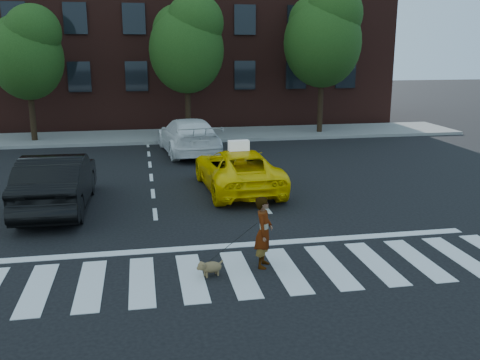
% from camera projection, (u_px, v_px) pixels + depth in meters
% --- Properties ---
extents(ground, '(120.00, 120.00, 0.00)m').
position_uv_depth(ground, '(240.00, 274.00, 11.07)').
color(ground, black).
rests_on(ground, ground).
extents(crosswalk, '(13.00, 2.40, 0.01)m').
position_uv_depth(crosswalk, '(240.00, 273.00, 11.07)').
color(crosswalk, silver).
rests_on(crosswalk, ground).
extents(stop_line, '(12.00, 0.30, 0.01)m').
position_uv_depth(stop_line, '(227.00, 246.00, 12.60)').
color(stop_line, silver).
rests_on(stop_line, ground).
extents(sidewalk_far, '(30.00, 4.00, 0.15)m').
position_uv_depth(sidewalk_far, '(178.00, 136.00, 27.74)').
color(sidewalk_far, slate).
rests_on(sidewalk_far, ground).
extents(building, '(26.00, 10.00, 12.00)m').
position_uv_depth(building, '(167.00, 23.00, 33.45)').
color(building, '#411D17').
rests_on(building, ground).
extents(tree_left, '(3.39, 3.38, 6.50)m').
position_uv_depth(tree_left, '(27.00, 49.00, 24.96)').
color(tree_left, black).
rests_on(tree_left, ground).
extents(tree_mid, '(3.69, 3.69, 7.10)m').
position_uv_depth(tree_mid, '(187.00, 41.00, 26.19)').
color(tree_mid, black).
rests_on(tree_mid, ground).
extents(tree_right, '(4.00, 4.00, 7.70)m').
position_uv_depth(tree_right, '(324.00, 33.00, 27.34)').
color(tree_right, black).
rests_on(tree_right, ground).
extents(taxi, '(2.48, 4.97, 1.35)m').
position_uv_depth(taxi, '(238.00, 170.00, 17.40)').
color(taxi, yellow).
rests_on(taxi, ground).
extents(black_sedan, '(1.80, 4.98, 1.63)m').
position_uv_depth(black_sedan, '(57.00, 182.00, 15.29)').
color(black_sedan, black).
rests_on(black_sedan, ground).
extents(white_suv, '(2.71, 5.52, 1.55)m').
position_uv_depth(white_suv, '(188.00, 136.00, 23.37)').
color(white_suv, white).
rests_on(white_suv, ground).
extents(woman, '(0.56, 0.66, 1.55)m').
position_uv_depth(woman, '(264.00, 232.00, 11.26)').
color(woman, '#999999').
rests_on(woman, ground).
extents(dog, '(0.59, 0.33, 0.34)m').
position_uv_depth(dog, '(209.00, 267.00, 10.91)').
color(dog, olive).
rests_on(dog, ground).
extents(taxi_sign, '(0.66, 0.31, 0.32)m').
position_uv_depth(taxi_sign, '(239.00, 145.00, 17.00)').
color(taxi_sign, white).
rests_on(taxi_sign, taxi).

